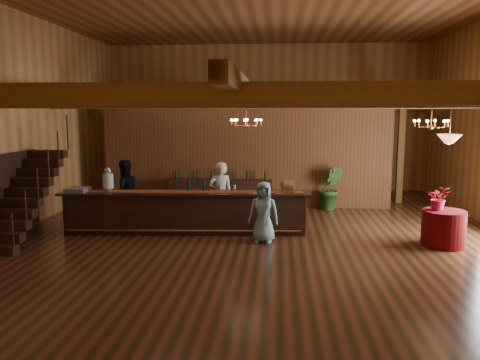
# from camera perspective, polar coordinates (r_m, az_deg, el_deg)

# --- Properties ---
(floor) EXTENTS (14.00, 14.00, 0.00)m
(floor) POSITION_cam_1_polar(r_m,az_deg,el_deg) (11.50, 1.93, -6.72)
(floor) COLOR #5D301B
(floor) RESTS_ON ground
(ceiling) EXTENTS (14.00, 14.00, 0.00)m
(ceiling) POSITION_cam_1_polar(r_m,az_deg,el_deg) (11.38, 2.07, 21.08)
(ceiling) COLOR #955A31
(ceiling) RESTS_ON wall_back
(wall_back) EXTENTS (12.00, 0.10, 5.50)m
(wall_back) POSITION_cam_1_polar(r_m,az_deg,el_deg) (18.10, 3.08, 7.60)
(wall_back) COLOR #C5874A
(wall_back) RESTS_ON floor
(wall_front) EXTENTS (12.00, 0.10, 5.50)m
(wall_front) POSITION_cam_1_polar(r_m,az_deg,el_deg) (4.13, -2.70, 4.92)
(wall_front) COLOR #C5874A
(wall_front) RESTS_ON floor
(wall_left) EXTENTS (0.10, 14.00, 5.50)m
(wall_left) POSITION_cam_1_polar(r_m,az_deg,el_deg) (12.88, -25.93, 6.45)
(wall_left) COLOR #C5874A
(wall_left) RESTS_ON floor
(beam_grid) EXTENTS (11.90, 13.90, 0.39)m
(beam_grid) POSITION_cam_1_polar(r_m,az_deg,el_deg) (11.61, 2.13, 9.58)
(beam_grid) COLOR #905C25
(beam_grid) RESTS_ON wall_left
(support_posts) EXTENTS (9.20, 10.20, 3.20)m
(support_posts) POSITION_cam_1_polar(r_m,az_deg,el_deg) (10.70, 1.84, 0.87)
(support_posts) COLOR #905C25
(support_posts) RESTS_ON floor
(partition_wall) EXTENTS (9.00, 0.18, 3.10)m
(partition_wall) POSITION_cam_1_polar(r_m,az_deg,el_deg) (14.70, 0.69, 2.74)
(partition_wall) COLOR brown
(partition_wall) RESTS_ON floor
(staircase) EXTENTS (1.00, 2.80, 2.00)m
(staircase) POSITION_cam_1_polar(r_m,az_deg,el_deg) (12.12, -24.93, -1.89)
(staircase) COLOR #311C13
(staircase) RESTS_ON floor
(backroom_boxes) EXTENTS (4.10, 0.60, 1.10)m
(backroom_boxes) POSITION_cam_1_polar(r_m,az_deg,el_deg) (16.80, 1.87, -0.07)
(backroom_boxes) COLOR #311C13
(backroom_boxes) RESTS_ON floor
(tasting_bar) EXTENTS (6.22, 1.17, 1.04)m
(tasting_bar) POSITION_cam_1_polar(r_m,az_deg,el_deg) (11.70, -6.66, -3.88)
(tasting_bar) COLOR #311C13
(tasting_bar) RESTS_ON floor
(beverage_dispenser) EXTENTS (0.26, 0.26, 0.60)m
(beverage_dispenser) POSITION_cam_1_polar(r_m,az_deg,el_deg) (12.02, -15.79, 0.03)
(beverage_dispenser) COLOR silver
(beverage_dispenser) RESTS_ON tasting_bar
(glass_rack_tray) EXTENTS (0.50, 0.50, 0.10)m
(glass_rack_tray) POSITION_cam_1_polar(r_m,az_deg,el_deg) (12.20, -19.19, -1.13)
(glass_rack_tray) COLOR gray
(glass_rack_tray) RESTS_ON tasting_bar
(raffle_drum) EXTENTS (0.34, 0.24, 0.30)m
(raffle_drum) POSITION_cam_1_polar(r_m,az_deg,el_deg) (11.45, 5.92, -0.66)
(raffle_drum) COLOR #A67B42
(raffle_drum) RESTS_ON tasting_bar
(bar_bottle_0) EXTENTS (0.07, 0.07, 0.30)m
(bar_bottle_0) POSITION_cam_1_polar(r_m,az_deg,el_deg) (11.68, -6.29, -0.61)
(bar_bottle_0) COLOR black
(bar_bottle_0) RESTS_ON tasting_bar
(bar_bottle_1) EXTENTS (0.07, 0.07, 0.30)m
(bar_bottle_1) POSITION_cam_1_polar(r_m,az_deg,el_deg) (11.64, -4.45, -0.62)
(bar_bottle_1) COLOR black
(bar_bottle_1) RESTS_ON tasting_bar
(backbar_shelf) EXTENTS (3.18, 0.51, 0.89)m
(backbar_shelf) POSITION_cam_1_polar(r_m,az_deg,el_deg) (14.56, -2.39, -1.70)
(backbar_shelf) COLOR #311C13
(backbar_shelf) RESTS_ON floor
(round_table) EXTENTS (0.94, 0.94, 0.81)m
(round_table) POSITION_cam_1_polar(r_m,az_deg,el_deg) (11.44, 23.54, -5.42)
(round_table) COLOR maroon
(round_table) RESTS_ON floor
(chandelier_left) EXTENTS (0.80, 0.80, 0.64)m
(chandelier_left) POSITION_cam_1_polar(r_m,az_deg,el_deg) (12.16, 0.74, 7.07)
(chandelier_left) COLOR #BA7530
(chandelier_left) RESTS_ON beam_grid
(chandelier_right) EXTENTS (0.80, 0.80, 0.64)m
(chandelier_right) POSITION_cam_1_polar(r_m,az_deg,el_deg) (12.01, 22.27, 6.43)
(chandelier_right) COLOR #BA7530
(chandelier_right) RESTS_ON beam_grid
(pendant_lamp) EXTENTS (0.52, 0.52, 0.90)m
(pendant_lamp) POSITION_cam_1_polar(r_m,az_deg,el_deg) (11.16, 24.14, 4.60)
(pendant_lamp) COLOR #BA7530
(pendant_lamp) RESTS_ON beam_grid
(bartender) EXTENTS (0.72, 0.57, 1.71)m
(bartender) POSITION_cam_1_polar(r_m,az_deg,el_deg) (12.15, -2.40, -1.78)
(bartender) COLOR silver
(bartender) RESTS_ON floor
(staff_second) EXTENTS (1.07, 1.04, 1.74)m
(staff_second) POSITION_cam_1_polar(r_m,az_deg,el_deg) (12.69, -13.92, -1.52)
(staff_second) COLOR black
(staff_second) RESTS_ON floor
(guest) EXTENTS (0.74, 0.53, 1.41)m
(guest) POSITION_cam_1_polar(r_m,az_deg,el_deg) (10.74, 2.88, -3.94)
(guest) COLOR #7BB6C1
(guest) RESTS_ON floor
(floor_plant) EXTENTS (0.76, 0.62, 1.36)m
(floor_plant) POSITION_cam_1_polar(r_m,az_deg,el_deg) (14.51, 11.03, -0.96)
(floor_plant) COLOR #26491D
(floor_plant) RESTS_ON floor
(table_flowers) EXTENTS (0.53, 0.47, 0.55)m
(table_flowers) POSITION_cam_1_polar(r_m,az_deg,el_deg) (11.31, 23.06, -2.02)
(table_flowers) COLOR red
(table_flowers) RESTS_ON round_table
(table_vase) EXTENTS (0.17, 0.17, 0.30)m
(table_vase) POSITION_cam_1_polar(r_m,az_deg,el_deg) (11.40, 22.90, -2.57)
(table_vase) COLOR #BA7530
(table_vase) RESTS_ON round_table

